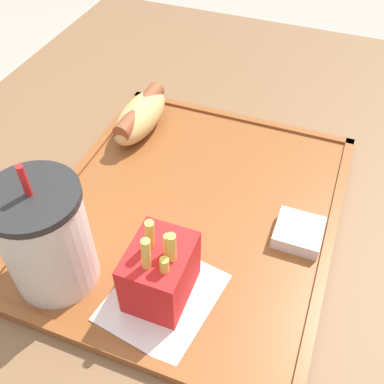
% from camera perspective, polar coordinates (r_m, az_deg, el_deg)
% --- Properties ---
extents(dining_table, '(1.07, 0.82, 0.76)m').
position_cam_1_polar(dining_table, '(0.92, -0.29, -16.28)').
color(dining_table, brown).
rests_on(dining_table, ground_plane).
extents(food_tray, '(0.42, 0.36, 0.01)m').
position_cam_1_polar(food_tray, '(0.58, 0.00, -2.38)').
color(food_tray, brown).
rests_on(food_tray, dining_table).
extents(paper_napkin, '(0.14, 0.12, 0.00)m').
position_cam_1_polar(paper_napkin, '(0.50, -3.69, -13.19)').
color(paper_napkin, white).
rests_on(paper_napkin, food_tray).
extents(soda_cup, '(0.09, 0.09, 0.17)m').
position_cam_1_polar(soda_cup, '(0.49, -18.07, -5.56)').
color(soda_cup, silver).
rests_on(soda_cup, food_tray).
extents(hot_dog_far, '(0.13, 0.06, 0.05)m').
position_cam_1_polar(hot_dog_far, '(0.68, -6.59, 9.66)').
color(hot_dog_far, tan).
rests_on(hot_dog_far, food_tray).
extents(fries_carton, '(0.08, 0.06, 0.11)m').
position_cam_1_polar(fries_carton, '(0.47, -4.05, -10.11)').
color(fries_carton, red).
rests_on(fries_carton, food_tray).
extents(sauce_cup_mayo, '(0.06, 0.06, 0.02)m').
position_cam_1_polar(sauce_cup_mayo, '(0.55, 13.37, -4.97)').
color(sauce_cup_mayo, silver).
rests_on(sauce_cup_mayo, food_tray).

